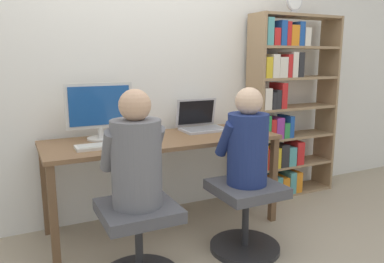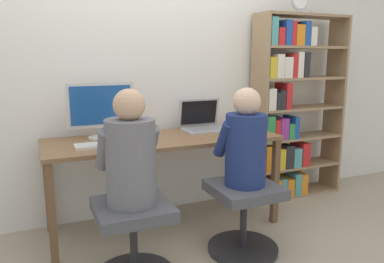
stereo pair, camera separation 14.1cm
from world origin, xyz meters
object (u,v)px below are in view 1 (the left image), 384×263
laptop (201,124)px  person_at_monitor (136,156)px  person_at_laptop (247,142)px  desk_clock (294,1)px  bookshelf (283,112)px  keyboard (109,145)px  desktop_monitor (100,111)px  office_chair_right (246,212)px  office_chair_left (139,237)px

laptop → person_at_monitor: person_at_monitor is taller
laptop → person_at_laptop: (-0.04, -0.74, -0.00)m
laptop → desk_clock: 1.38m
bookshelf → desk_clock: (0.02, -0.06, 1.00)m
keyboard → person_at_laptop: bearing=-30.0°
desktop_monitor → office_chair_right: desktop_monitor is taller
laptop → person_at_laptop: person_at_laptop is taller
office_chair_right → bookshelf: 1.31m
laptop → office_chair_right: 0.90m
laptop → bookshelf: (0.89, 0.01, 0.04)m
laptop → person_at_laptop: size_ratio=0.57×
person_at_laptop → keyboard: bearing=150.0°
keyboard → office_chair_right: size_ratio=0.92×
keyboard → bookshelf: bookshelf is taller
desktop_monitor → person_at_laptop: 1.11m
office_chair_left → person_at_laptop: 0.93m
keyboard → person_at_monitor: bearing=-86.4°
desk_clock → office_chair_right: bearing=-143.3°
desktop_monitor → laptop: (0.85, 0.00, -0.16)m
desktop_monitor → office_chair_left: (0.03, -0.78, -0.67)m
person_at_laptop → bookshelf: size_ratio=0.38×
desk_clock → person_at_monitor: bearing=-157.2°
office_chair_right → desk_clock: 1.94m
person_at_laptop → desk_clock: (0.94, 0.70, 1.05)m
desktop_monitor → keyboard: (-0.00, -0.27, -0.20)m
laptop → office_chair_right: bearing=-92.9°
person_at_laptop → laptop: bearing=87.1°
desktop_monitor → office_chair_right: 1.29m
desk_clock → office_chair_left: bearing=-157.1°
office_chair_left → person_at_laptop: (0.79, 0.04, 0.50)m
laptop → person_at_monitor: (-0.82, -0.77, 0.00)m
desktop_monitor → desk_clock: (1.75, -0.05, 0.88)m
person_at_monitor → person_at_laptop: (0.79, 0.03, -0.01)m
office_chair_left → office_chair_right: size_ratio=1.00×
person_at_laptop → office_chair_left: bearing=-177.4°
person_at_laptop → office_chair_right: bearing=-90.0°
office_chair_left → bookshelf: (1.71, 0.79, 0.55)m
office_chair_left → desk_clock: desk_clock is taller
bookshelf → desk_clock: 1.00m
person_at_monitor → person_at_laptop: person_at_monitor is taller
laptop → keyboard: (-0.86, -0.27, -0.04)m
bookshelf → office_chair_right: bearing=-140.7°
keyboard → bookshelf: (1.74, 0.28, 0.08)m
office_chair_right → keyboard: bearing=149.7°
office_chair_left → desk_clock: bearing=22.9°
laptop → keyboard: laptop is taller
person_at_monitor → office_chair_right: bearing=1.9°
office_chair_right → person_at_laptop: size_ratio=0.75×
keyboard → office_chair_right: keyboard is taller
keyboard → office_chair_left: size_ratio=0.92×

